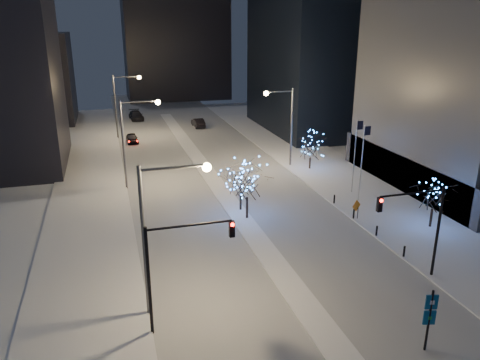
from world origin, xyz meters
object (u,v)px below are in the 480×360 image
object	(u,v)px
wayfinding_sign	(430,314)
street_lamp_w_near	(160,219)
traffic_signal_east	(421,219)
car_mid	(198,123)
traffic_signal_west	(175,259)
holiday_tree_median_far	(241,177)
car_far	(136,115)
construction_sign	(356,207)
street_lamp_east	(285,117)
holiday_tree_plaza_near	(434,196)
holiday_tree_median_near	(247,182)
car_near	(132,138)
street_lamp_w_mid	(132,131)
holiday_tree_plaza_far	(311,146)
street_lamp_w_far	(122,98)

from	to	relation	value
wayfinding_sign	street_lamp_w_near	bearing A→B (deg)	164.63
traffic_signal_east	car_mid	world-z (taller)	traffic_signal_east
traffic_signal_west	holiday_tree_median_far	size ratio (longest dim) A/B	1.31
car_far	construction_sign	xyz separation A→B (m)	(16.30, -54.68, 0.47)
street_lamp_w_near	street_lamp_east	distance (m)	33.85
wayfinding_sign	construction_sign	bearing A→B (deg)	87.20
car_mid	holiday_tree_plaza_near	bearing A→B (deg)	101.50
car_mid	holiday_tree_median_near	distance (m)	42.21
car_near	holiday_tree_median_near	distance (m)	34.58
street_lamp_w_mid	street_lamp_east	size ratio (longest dim) A/B	1.00
street_lamp_w_mid	car_mid	xyz separation A→B (m)	(13.08, 29.84, -5.72)
construction_sign	holiday_tree_plaza_far	bearing A→B (deg)	59.31
street_lamp_w_mid	car_near	bearing A→B (deg)	87.37
street_lamp_w_near	holiday_tree_median_far	distance (m)	18.02
car_near	car_mid	xyz separation A→B (m)	(12.10, 8.56, 0.07)
holiday_tree_plaza_far	wayfinding_sign	world-z (taller)	holiday_tree_plaza_far
holiday_tree_median_far	construction_sign	xyz separation A→B (m)	(9.80, -5.26, -2.25)
holiday_tree_median_far	wayfinding_sign	world-z (taller)	holiday_tree_median_far
holiday_tree_plaza_far	street_lamp_w_mid	bearing A→B (deg)	-177.90
street_lamp_w_near	holiday_tree_plaza_near	bearing A→B (deg)	14.31
street_lamp_w_mid	car_mid	bearing A→B (deg)	66.34
car_mid	holiday_tree_plaza_far	xyz separation A→B (m)	(8.63, -29.05, 2.30)
traffic_signal_west	holiday_tree_plaza_near	bearing A→B (deg)	18.91
street_lamp_east	car_near	xyz separation A→B (m)	(-18.04, 18.28, -5.74)
street_lamp_w_near	holiday_tree_plaza_near	xyz separation A→B (m)	(24.89, 6.35, -3.41)
traffic_signal_west	car_near	world-z (taller)	traffic_signal_west
street_lamp_w_mid	traffic_signal_east	size ratio (longest dim) A/B	1.43
wayfinding_sign	street_lamp_east	bearing A→B (deg)	96.08
car_mid	wayfinding_sign	world-z (taller)	wayfinding_sign
car_mid	car_far	xyz separation A→B (m)	(-10.14, 9.65, 0.05)
street_lamp_w_far	car_mid	bearing A→B (deg)	20.32
street_lamp_w_near	street_lamp_w_far	distance (m)	50.00
traffic_signal_west	car_mid	size ratio (longest dim) A/B	1.49
street_lamp_w_near	holiday_tree_plaza_far	size ratio (longest dim) A/B	2.10
traffic_signal_east	car_far	bearing A→B (deg)	102.85
street_lamp_east	car_mid	xyz separation A→B (m)	(-5.94, 26.84, -5.67)
street_lamp_w_near	wayfinding_sign	size ratio (longest dim) A/B	2.56
construction_sign	street_lamp_w_near	bearing A→B (deg)	-174.89
street_lamp_w_mid	holiday_tree_plaza_far	size ratio (longest dim) A/B	2.10
holiday_tree_plaza_near	construction_sign	distance (m)	6.87
car_near	car_far	size ratio (longest dim) A/B	0.73
holiday_tree_plaza_far	construction_sign	xyz separation A→B (m)	(-2.47, -15.99, -1.78)
street_lamp_w_far	holiday_tree_plaza_far	bearing A→B (deg)	-48.11
street_lamp_w_far	holiday_tree_median_near	xyz separation A→B (m)	(9.44, -37.11, -2.75)
traffic_signal_west	holiday_tree_plaza_far	xyz separation A→B (m)	(21.21, 27.80, -1.68)
traffic_signal_east	holiday_tree_median_near	xyz separation A→B (m)	(-8.44, 13.90, -1.01)
holiday_tree_plaza_near	construction_sign	world-z (taller)	holiday_tree_plaza_near
wayfinding_sign	construction_sign	xyz separation A→B (m)	(5.48, 17.68, -1.10)
street_lamp_w_near	holiday_tree_plaza_near	world-z (taller)	street_lamp_w_near
car_far	wayfinding_sign	distance (m)	73.18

